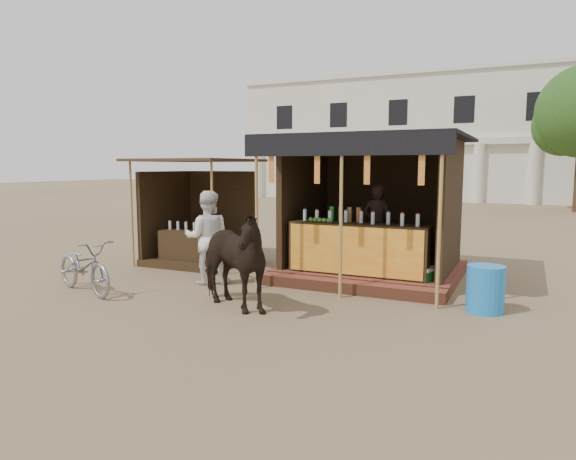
# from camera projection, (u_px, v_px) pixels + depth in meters

# --- Properties ---
(ground) EXTENTS (120.00, 120.00, 0.00)m
(ground) POSITION_uv_depth(u_px,v_px,m) (243.00, 314.00, 7.75)
(ground) COLOR #846B4C
(ground) RESTS_ON ground
(main_stall) EXTENTS (3.60, 3.61, 2.78)m
(main_stall) POSITION_uv_depth(u_px,v_px,m) (371.00, 227.00, 10.21)
(main_stall) COLOR brown
(main_stall) RESTS_ON ground
(secondary_stall) EXTENTS (2.40, 2.40, 2.38)m
(secondary_stall) POSITION_uv_depth(u_px,v_px,m) (195.00, 226.00, 11.89)
(secondary_stall) COLOR #342513
(secondary_stall) RESTS_ON ground
(cow) EXTENTS (2.02, 1.50, 1.55)m
(cow) POSITION_uv_depth(u_px,v_px,m) (229.00, 260.00, 7.94)
(cow) COLOR black
(cow) RESTS_ON ground
(motorbike) EXTENTS (1.91, 1.16, 0.95)m
(motorbike) POSITION_uv_depth(u_px,v_px,m) (84.00, 266.00, 9.00)
(motorbike) COLOR gray
(motorbike) RESTS_ON ground
(bystander) EXTENTS (1.07, 1.00, 1.76)m
(bystander) POSITION_uv_depth(u_px,v_px,m) (207.00, 238.00, 9.67)
(bystander) COLOR white
(bystander) RESTS_ON ground
(blue_barrel) EXTENTS (0.69, 0.69, 0.72)m
(blue_barrel) POSITION_uv_depth(u_px,v_px,m) (485.00, 289.00, 7.81)
(blue_barrel) COLOR blue
(blue_barrel) RESTS_ON ground
(red_crate) EXTENTS (0.41, 0.43, 0.32)m
(red_crate) POSITION_uv_depth(u_px,v_px,m) (490.00, 297.00, 8.11)
(red_crate) COLOR maroon
(red_crate) RESTS_ON ground
(cooler) EXTENTS (0.75, 0.62, 0.46)m
(cooler) POSITION_uv_depth(u_px,v_px,m) (417.00, 278.00, 9.17)
(cooler) COLOR #1A752B
(cooler) RESTS_ON ground
(background_building) EXTENTS (26.00, 7.45, 8.18)m
(background_building) POSITION_uv_depth(u_px,v_px,m) (438.00, 140.00, 34.98)
(background_building) COLOR silver
(background_building) RESTS_ON ground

